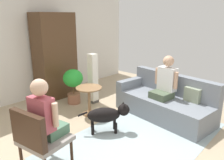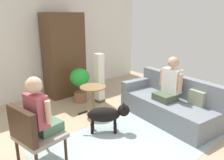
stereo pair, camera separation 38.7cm
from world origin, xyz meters
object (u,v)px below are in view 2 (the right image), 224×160
Objects in this scene: dog at (107,114)px; person_on_couch at (170,83)px; person_on_armchair at (39,110)px; column_lamp at (99,78)px; round_end_table at (93,95)px; potted_plant at (80,81)px; armoire_cabinet at (64,55)px; couch at (169,104)px; armchair at (32,132)px.

person_on_couch is at bearing -18.98° from dog.
person_on_armchair is 2.48m from column_lamp.
round_end_table is 0.73× the size of potted_plant.
couch is at bearing -73.21° from armoire_cabinet.
round_end_table is (1.56, 0.85, -0.40)m from person_on_armchair.
column_lamp is at bearing -41.72° from potted_plant.
person_on_couch is 0.40× the size of armoire_cabinet.
person_on_armchair is at bearing 8.39° from armchair.
dog is 0.89× the size of potted_plant.
potted_plant reaches higher than round_end_table.
armoire_cabinet is (0.50, 2.29, 0.73)m from dog.
dog is (1.27, 0.04, -0.47)m from person_on_armchair.
person_on_couch is at bearing -8.82° from person_on_armchair.
couch is 2.53× the size of potted_plant.
person_on_armchair reaches higher than couch.
person_on_couch reaches higher than column_lamp.
column_lamp is (0.35, -0.32, 0.06)m from potted_plant.
couch reaches higher than round_end_table.
column_lamp is at bearing 104.66° from person_on_couch.
potted_plant is (0.48, 1.57, 0.19)m from dog.
round_end_table is at bearing -97.82° from armoire_cabinet.
armoire_cabinet reaches higher than dog.
person_on_couch is at bearing -7.93° from armchair.
potted_plant is 0.39× the size of armoire_cabinet.
person_on_armchair is at bearing 171.18° from person_on_couch.
armchair is at bearing -171.61° from person_on_armchair.
column_lamp reaches higher than dog.
person_on_couch is (2.68, -0.37, 0.24)m from armchair.
person_on_couch is 1.40× the size of round_end_table.
person_on_couch reaches higher than potted_plant.
couch is at bearing 24.22° from person_on_couch.
couch reaches higher than dog.
round_end_table is 0.86m from dog.
armoire_cabinet is at bearing 88.36° from potted_plant.
round_end_table is 0.79m from potted_plant.
couch is 2.48× the size of person_on_couch.
column_lamp reaches higher than round_end_table.
person_on_couch is 2.17m from potted_plant.
round_end_table is (1.71, 0.87, -0.13)m from armchair.
armchair is 1.10× the size of potted_plant.
column_lamp is (-0.44, 1.69, -0.19)m from person_on_couch.
column_lamp is (0.54, 0.45, 0.18)m from round_end_table.
armchair reaches higher than potted_plant.
armchair reaches higher than couch.
armchair is 0.77× the size of column_lamp.
round_end_table is at bearing 129.74° from couch.
person_on_couch is 0.72× the size of column_lamp.
armchair is 0.43× the size of armoire_cabinet.
couch is 2.53× the size of person_on_armchair.
dog is (-1.27, 0.44, -0.44)m from person_on_couch.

